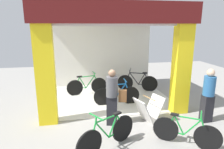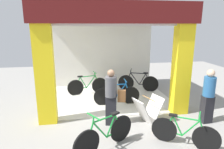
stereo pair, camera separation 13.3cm
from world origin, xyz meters
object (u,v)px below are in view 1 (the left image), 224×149
at_px(bicycle_inside_0, 137,82).
at_px(bicycle_inside_1, 117,95).
at_px(bicycle_inside_2, 87,86).
at_px(sandwich_board_sign, 149,110).
at_px(pedestrian_0, 113,97).
at_px(bicycle_parked_1, 108,134).
at_px(pedestrian_1, 208,95).
at_px(bicycle_parked_0, 186,132).

height_order(bicycle_inside_0, bicycle_inside_1, bicycle_inside_0).
xyz_separation_m(bicycle_inside_2, sandwich_board_sign, (1.61, -2.81, 0.02)).
relative_size(bicycle_inside_0, sandwich_board_sign, 1.79).
height_order(bicycle_inside_0, pedestrian_0, pedestrian_0).
bearing_deg(bicycle_inside_2, bicycle_parked_1, -86.89).
height_order(bicycle_inside_1, bicycle_inside_2, bicycle_inside_2).
xyz_separation_m(bicycle_inside_1, bicycle_inside_2, (-0.97, 1.33, 0.00)).
bearing_deg(bicycle_parked_1, bicycle_inside_2, 93.11).
bearing_deg(pedestrian_0, bicycle_inside_2, 101.51).
xyz_separation_m(bicycle_inside_0, pedestrian_1, (1.13, -3.13, 0.44)).
distance_m(bicycle_parked_0, sandwich_board_sign, 1.35).
relative_size(bicycle_inside_0, pedestrian_0, 1.02).
relative_size(bicycle_parked_0, sandwich_board_sign, 1.39).
bearing_deg(bicycle_inside_1, pedestrian_1, -36.72).
distance_m(bicycle_inside_1, sandwich_board_sign, 1.62).
bearing_deg(bicycle_inside_1, sandwich_board_sign, -66.58).
height_order(bicycle_inside_1, bicycle_parked_1, bicycle_parked_1).
bearing_deg(bicycle_parked_0, bicycle_inside_0, 88.21).
xyz_separation_m(bicycle_parked_1, pedestrian_1, (3.10, 0.83, 0.45)).
bearing_deg(bicycle_parked_1, sandwich_board_sign, 38.09).
bearing_deg(bicycle_parked_0, bicycle_inside_1, 111.41).
relative_size(bicycle_inside_2, pedestrian_1, 1.03).
xyz_separation_m(bicycle_inside_2, pedestrian_0, (0.56, -2.74, 0.46)).
xyz_separation_m(bicycle_parked_1, pedestrian_0, (0.34, 1.17, 0.46)).
height_order(bicycle_inside_1, sandwich_board_sign, bicycle_inside_1).
distance_m(bicycle_inside_0, bicycle_inside_2, 2.18).
bearing_deg(sandwich_board_sign, bicycle_parked_1, -141.91).
xyz_separation_m(bicycle_parked_1, sandwich_board_sign, (1.40, 1.10, 0.01)).
relative_size(bicycle_inside_2, bicycle_parked_0, 1.29).
height_order(bicycle_inside_2, pedestrian_1, pedestrian_1).
xyz_separation_m(sandwich_board_sign, pedestrian_0, (-1.06, 0.07, 0.45)).
bearing_deg(pedestrian_0, sandwich_board_sign, -4.00).
distance_m(bicycle_parked_1, sandwich_board_sign, 1.78).
bearing_deg(pedestrian_1, bicycle_parked_0, -141.15).
relative_size(bicycle_parked_0, pedestrian_0, 0.79).
height_order(bicycle_inside_2, bicycle_parked_0, bicycle_inside_2).
bearing_deg(bicycle_inside_0, bicycle_parked_1, -116.43).
bearing_deg(bicycle_inside_1, bicycle_parked_0, -68.59).
relative_size(bicycle_inside_0, bicycle_parked_1, 1.13).
distance_m(bicycle_inside_2, pedestrian_0, 2.83).
height_order(bicycle_inside_2, pedestrian_0, pedestrian_0).
xyz_separation_m(bicycle_inside_1, bicycle_parked_0, (1.08, -2.76, -0.02)).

